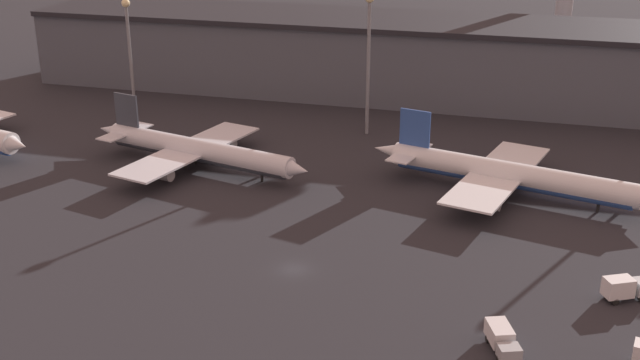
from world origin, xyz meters
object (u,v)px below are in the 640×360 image
object	(u,v)px
airplane_2	(507,175)
airplane_1	(196,150)
service_vehicle_3	(502,339)
service_vehicle_2	(624,288)

from	to	relation	value
airplane_2	airplane_1	bearing A→B (deg)	-163.90
airplane_2	service_vehicle_3	xyz separation A→B (m)	(2.23, -48.25, -1.98)
service_vehicle_2	service_vehicle_3	size ratio (longest dim) A/B	0.89
service_vehicle_3	airplane_2	bearing A→B (deg)	161.35
airplane_1	service_vehicle_3	distance (m)	74.18
service_vehicle_2	service_vehicle_3	xyz separation A→B (m)	(-14.36, -16.00, -0.18)
airplane_2	service_vehicle_2	xyz separation A→B (m)	(16.59, -32.25, -1.80)
airplane_1	airplane_2	world-z (taller)	airplane_2
airplane_2	service_vehicle_3	world-z (taller)	airplane_2
airplane_2	service_vehicle_2	bearing A→B (deg)	-48.84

